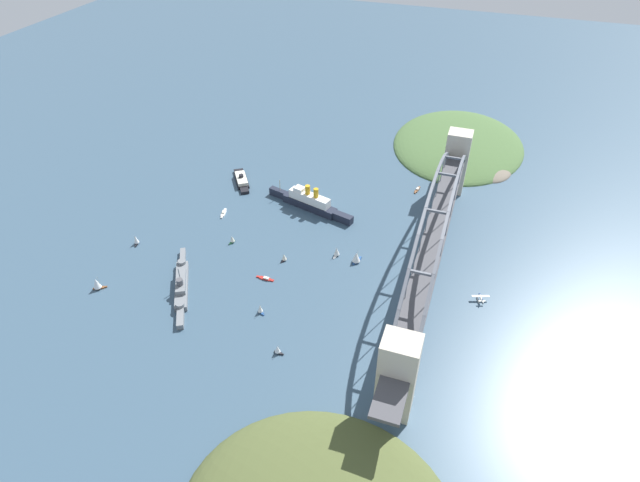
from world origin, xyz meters
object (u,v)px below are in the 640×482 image
(small_boat_10, at_px, (97,283))
(harbor_ferry_steamer, at_px, (242,180))
(small_boat_9, at_px, (337,252))
(ocean_liner, at_px, (310,202))
(small_boat_1, at_px, (284,257))
(small_boat_3, at_px, (278,349))
(small_boat_0, at_px, (232,239))
(naval_cruiser, at_px, (181,285))
(small_boat_8, at_px, (136,240))
(small_boat_7, at_px, (224,213))
(small_boat_5, at_px, (260,309))
(seaplane_taxiing_near_bridge, at_px, (481,298))
(small_boat_2, at_px, (356,257))
(small_boat_6, at_px, (417,190))
(harbor_arch_bridge, at_px, (434,239))
(small_boat_4, at_px, (265,278))

(small_boat_10, bearing_deg, harbor_ferry_steamer, -11.97)
(small_boat_9, bearing_deg, ocean_liner, 37.53)
(small_boat_1, height_order, small_boat_3, small_boat_3)
(small_boat_0, height_order, small_boat_10, small_boat_10)
(naval_cruiser, distance_m, small_boat_8, 65.27)
(ocean_liner, bearing_deg, small_boat_8, 128.62)
(small_boat_7, bearing_deg, small_boat_5, -141.22)
(naval_cruiser, height_order, small_boat_1, naval_cruiser)
(small_boat_3, height_order, small_boat_10, small_boat_10)
(harbor_ferry_steamer, height_order, seaplane_taxiing_near_bridge, harbor_ferry_steamer)
(small_boat_1, bearing_deg, small_boat_5, -174.71)
(small_boat_7, height_order, small_boat_9, small_boat_9)
(naval_cruiser, height_order, small_boat_10, naval_cruiser)
(small_boat_2, xyz_separation_m, small_boat_7, (23.06, 117.86, -3.78))
(harbor_ferry_steamer, distance_m, seaplane_taxiing_near_bridge, 228.57)
(seaplane_taxiing_near_bridge, distance_m, small_boat_10, 256.24)
(small_boat_1, relative_size, small_boat_6, 0.55)
(small_boat_0, height_order, small_boat_1, small_boat_0)
(small_boat_1, bearing_deg, small_boat_8, 99.14)
(harbor_arch_bridge, xyz_separation_m, small_boat_5, (-73.13, 95.89, -26.83))
(small_boat_2, height_order, small_boat_8, small_boat_2)
(harbor_ferry_steamer, xyz_separation_m, seaplane_taxiing_near_bridge, (-82.74, -213.06, -0.25))
(small_boat_5, relative_size, small_boat_6, 0.64)
(small_boat_0, xyz_separation_m, small_boat_8, (-24.73, 67.24, 0.76))
(small_boat_8, bearing_deg, naval_cruiser, -118.85)
(naval_cruiser, relative_size, small_boat_6, 5.98)
(harbor_arch_bridge, bearing_deg, small_boat_8, 100.16)
(naval_cruiser, height_order, small_boat_2, naval_cruiser)
(harbor_arch_bridge, relative_size, harbor_ferry_steamer, 7.89)
(harbor_ferry_steamer, relative_size, small_boat_0, 5.58)
(small_boat_6, bearing_deg, small_boat_4, 151.76)
(ocean_liner, bearing_deg, small_boat_3, -167.51)
(harbor_arch_bridge, bearing_deg, small_boat_2, 95.64)
(harbor_ferry_steamer, distance_m, small_boat_8, 110.86)
(small_boat_8, height_order, small_boat_10, small_boat_10)
(ocean_liner, bearing_deg, small_boat_2, -134.24)
(harbor_arch_bridge, bearing_deg, small_boat_3, 144.08)
(naval_cruiser, relative_size, seaplane_taxiing_near_bridge, 6.01)
(small_boat_9, bearing_deg, small_boat_2, -98.75)
(harbor_arch_bridge, xyz_separation_m, small_boat_4, (-42.89, 105.63, -29.70))
(harbor_arch_bridge, distance_m, small_boat_7, 172.62)
(seaplane_taxiing_near_bridge, xyz_separation_m, small_boat_1, (-3.91, 137.69, 0.86))
(harbor_arch_bridge, relative_size, small_boat_0, 44.03)
(small_boat_5, bearing_deg, small_boat_0, 39.68)
(small_boat_4, relative_size, small_boat_6, 1.12)
(harbor_ferry_steamer, height_order, small_boat_8, small_boat_8)
(small_boat_3, bearing_deg, harbor_arch_bridge, -35.92)
(small_boat_0, height_order, small_boat_2, small_boat_2)
(small_boat_9, bearing_deg, small_boat_6, -20.48)
(seaplane_taxiing_near_bridge, relative_size, small_boat_8, 1.39)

